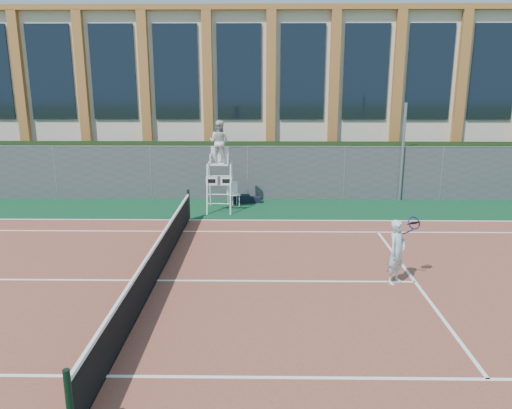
{
  "coord_description": "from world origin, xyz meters",
  "views": [
    {
      "loc": [
        2.63,
        -11.5,
        4.88
      ],
      "look_at": [
        2.43,
        3.0,
        1.23
      ],
      "focal_mm": 35.0,
      "sensor_mm": 36.0,
      "label": 1
    }
  ],
  "objects_px": {
    "steel_pole": "(402,153)",
    "plastic_chair": "(233,191)",
    "tennis_player": "(397,252)",
    "umpire_chair": "(219,144)"
  },
  "relations": [
    {
      "from": "steel_pole",
      "to": "plastic_chair",
      "type": "xyz_separation_m",
      "value": [
        -6.85,
        -0.97,
        -1.42
      ]
    },
    {
      "from": "steel_pole",
      "to": "umpire_chair",
      "type": "height_order",
      "value": "steel_pole"
    },
    {
      "from": "umpire_chair",
      "to": "plastic_chair",
      "type": "distance_m",
      "value": 2.12
    },
    {
      "from": "tennis_player",
      "to": "steel_pole",
      "type": "bearing_deg",
      "value": 74.56
    },
    {
      "from": "steel_pole",
      "to": "plastic_chair",
      "type": "height_order",
      "value": "steel_pole"
    },
    {
      "from": "steel_pole",
      "to": "tennis_player",
      "type": "distance_m",
      "value": 9.14
    },
    {
      "from": "steel_pole",
      "to": "tennis_player",
      "type": "height_order",
      "value": "steel_pole"
    },
    {
      "from": "umpire_chair",
      "to": "plastic_chair",
      "type": "xyz_separation_m",
      "value": [
        0.45,
        0.68,
        -1.95
      ]
    },
    {
      "from": "plastic_chair",
      "to": "tennis_player",
      "type": "xyz_separation_m",
      "value": [
        4.44,
        -7.77,
        0.26
      ]
    },
    {
      "from": "steel_pole",
      "to": "plastic_chair",
      "type": "relative_size",
      "value": 4.2
    }
  ]
}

